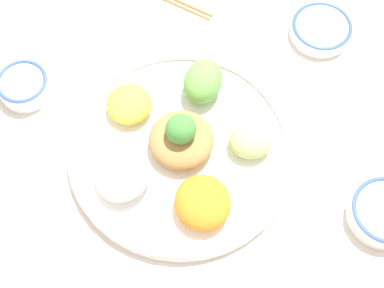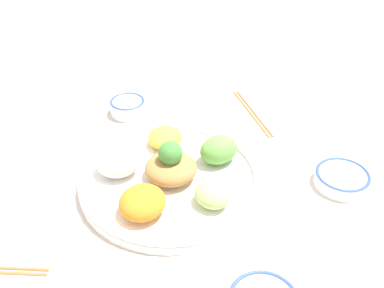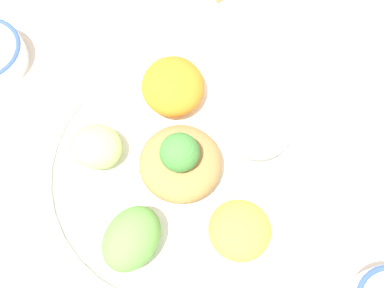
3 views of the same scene
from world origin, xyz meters
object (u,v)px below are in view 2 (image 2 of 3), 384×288
serving_spoon_main (33,129)px  serving_spoon_extra (308,222)px  sauce_bowl_dark (128,106)px  chopsticks_pair_near (252,112)px  sauce_bowl_red (342,178)px  salad_platter (170,175)px

serving_spoon_main → serving_spoon_extra: bearing=-176.0°
serving_spoon_main → sauce_bowl_dark: bearing=-130.5°
chopsticks_pair_near → sauce_bowl_red: bearing=-168.2°
sauce_bowl_red → sauce_bowl_dark: sauce_bowl_dark is taller
salad_platter → sauce_bowl_red: size_ratio=3.40×
chopsticks_pair_near → serving_spoon_extra: bearing=171.9°
salad_platter → chopsticks_pair_near: 0.35m
chopsticks_pair_near → serving_spoon_extra: (-0.39, -0.06, -0.00)m
sauce_bowl_dark → chopsticks_pair_near: (-0.00, -0.33, -0.02)m
salad_platter → sauce_bowl_dark: 0.31m
sauce_bowl_red → serving_spoon_extra: 0.15m
salad_platter → serving_spoon_main: 0.41m
sauce_bowl_red → serving_spoon_main: size_ratio=0.95×
chopsticks_pair_near → salad_platter: bearing=126.5°
serving_spoon_extra → chopsticks_pair_near: bearing=-58.0°
serving_spoon_main → serving_spoon_extra: 0.70m
salad_platter → sauce_bowl_red: bearing=-90.8°
sauce_bowl_dark → serving_spoon_extra: bearing=-135.9°
chopsticks_pair_near → serving_spoon_main: chopsticks_pair_near is taller
serving_spoon_main → serving_spoon_extra: same height
salad_platter → serving_spoon_extra: 0.29m
sauce_bowl_red → serving_spoon_extra: bearing=139.4°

